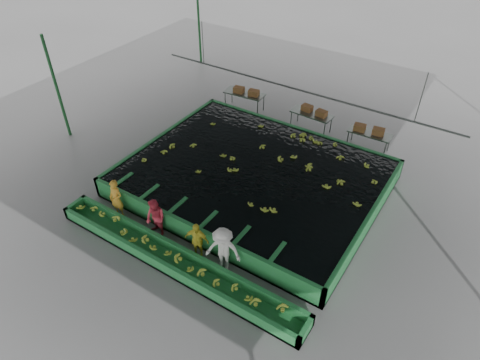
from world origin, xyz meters
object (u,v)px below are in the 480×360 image
Objects in this scene: worker_d at (223,250)px; box_stack_mid at (314,113)px; packing_table_right at (368,141)px; box_stack_right at (368,132)px; packing_table_left at (244,101)px; worker_c at (197,240)px; flotation_tank at (253,178)px; worker_a at (116,199)px; packing_table_mid at (311,122)px; sorting_trough at (174,260)px; box_stack_left at (246,94)px; worker_b at (156,218)px.

worker_d reaches higher than box_stack_mid.
packing_table_right is 1.42× the size of box_stack_right.
packing_table_right is 0.45m from box_stack_right.
packing_table_left is 4.00m from box_stack_mid.
flotation_tank is at bearing 79.86° from worker_c.
worker_c is 1.11m from worker_d.
packing_table_left is at bearing 125.75° from flotation_tank.
box_stack_mid reaches higher than packing_table_right.
packing_table_mid is (3.47, 9.70, -0.35)m from worker_a.
box_stack_mid is at bearing 89.36° from sorting_trough.
worker_a is 0.83× the size of packing_table_right.
flotation_tank is 5.51m from worker_a.
box_stack_left is (-4.10, 9.61, 0.23)m from worker_c.
worker_a is 1.17× the size of box_stack_left.
packing_table_right is (2.99, -0.08, -0.02)m from packing_table_mid.
box_stack_left is 1.03× the size of box_stack_mid.
packing_table_mid reaches higher than sorting_trough.
worker_d reaches higher than sorting_trough.
worker_a reaches higher than worker_b.
box_stack_mid is at bearing 91.44° from worker_b.
worker_c is at bearing -3.09° from worker_a.
worker_d reaches higher than packing_table_left.
box_stack_left is (-5.20, 9.61, 0.06)m from worker_d.
box_stack_mid is (3.83, 0.15, -0.04)m from box_stack_left.
packing_table_left is at bearing 98.45° from worker_c.
packing_table_left is 6.82m from box_stack_right.
packing_table_right is (6.89, -0.04, -0.04)m from packing_table_left.
worker_d is 9.75m from packing_table_right.
worker_c is at bearing -66.88° from box_stack_left.
worker_b is at bearing 161.18° from worker_d.
worker_d is (2.94, 0.00, 0.10)m from worker_b.
box_stack_right is (2.56, 9.61, 0.15)m from worker_c.
worker_b is (-1.46, -4.30, 0.36)m from flotation_tank.
flotation_tank is at bearing -119.65° from packing_table_right.
worker_a is 0.79× the size of packing_table_mid.
worker_c is 1.08× the size of box_stack_right.
flotation_tank is at bearing -119.08° from box_stack_right.
sorting_trough is 6.15× the size of worker_a.
worker_d is 1.32× the size of box_stack_left.
flotation_tank is at bearing -54.25° from packing_table_left.
flotation_tank is at bearing -90.39° from packing_table_mid.
box_stack_left is 6.67m from box_stack_right.
sorting_trough is 10.85m from packing_table_right.
box_stack_right is at bearing -3.11° from box_stack_mid.
packing_table_mid is (0.04, 5.40, 0.02)m from flotation_tank.
packing_table_right is at bearing -1.55° from packing_table_mid.
worker_c is 0.76× the size of packing_table_right.
worker_a reaches higher than box_stack_mid.
worker_d is at bearing -99.10° from packing_table_right.
sorting_trough is 6.19× the size of worker_b.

